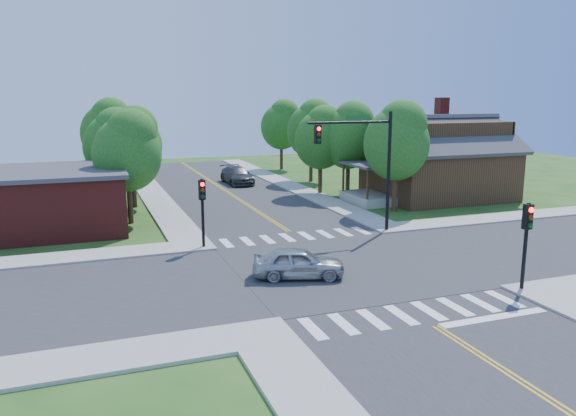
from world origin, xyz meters
name	(u,v)px	position (x,y,z in m)	size (l,w,h in m)	color
ground	(343,267)	(0.00, 0.00, 0.00)	(100.00, 100.00, 0.00)	#214D18
road_ns	(343,267)	(0.00, 0.00, 0.02)	(10.00, 90.00, 0.04)	#2D2D30
road_ew	(343,267)	(0.00, 0.00, 0.03)	(90.00, 10.00, 0.04)	#2D2D30
intersection_patch	(343,267)	(0.00, 0.00, 0.00)	(10.20, 10.20, 0.06)	#2D2D30
sidewalk_ne	(432,193)	(15.82, 15.82, 0.07)	(40.00, 40.00, 0.14)	#9E9B93
sidewalk_nw	(14,223)	(-15.82, 15.82, 0.07)	(40.00, 40.00, 0.14)	#9E9B93
crosswalk_north	(297,237)	(0.00, 6.20, 0.05)	(8.85, 2.00, 0.01)	white
crosswalk_south	(415,313)	(0.00, -6.20, 0.05)	(8.85, 2.00, 0.01)	white
centerline	(343,267)	(0.00, 0.00, 0.05)	(0.30, 90.00, 0.01)	gold
stop_bar	(494,319)	(2.50, -7.60, 0.00)	(4.60, 0.45, 0.09)	white
signal_mast_ne	(364,153)	(3.91, 5.59, 4.85)	(5.30, 0.42, 7.20)	black
signal_pole_se	(527,230)	(5.60, -5.62, 2.66)	(0.34, 0.42, 3.80)	black
signal_pole_nw	(202,200)	(-5.60, 5.58, 2.66)	(0.34, 0.42, 3.80)	black
house_ne	(438,156)	(15.11, 14.23, 3.33)	(13.05, 8.80, 7.11)	#332311
building_nw	(36,200)	(-14.20, 13.20, 1.88)	(10.40, 8.40, 3.73)	maroon
tree_e_a	(398,139)	(9.21, 10.61, 5.14)	(4.61, 4.38, 7.84)	#382314
tree_e_b	(350,134)	(9.05, 17.73, 5.04)	(4.53, 4.30, 7.70)	#382314
tree_e_c	(312,128)	(9.10, 25.71, 5.11)	(4.59, 4.36, 7.81)	#382314
tree_e_d	(282,123)	(9.43, 35.01, 5.05)	(4.53, 4.31, 7.71)	#382314
tree_w_a	(128,149)	(-8.63, 13.28, 4.80)	(4.31, 4.10, 7.33)	#382314
tree_w_b	(114,142)	(-9.12, 19.51, 4.77)	(4.29, 4.07, 7.29)	#382314
tree_w_c	(109,129)	(-9.02, 27.97, 5.20)	(4.67, 4.44, 7.94)	#382314
tree_w_d	(104,135)	(-9.07, 37.24, 4.11)	(3.70, 3.51, 6.29)	#382314
tree_house	(322,136)	(7.11, 18.94, 4.82)	(4.33, 4.11, 7.35)	#382314
tree_bldg	(133,141)	(-7.90, 18.59, 4.86)	(4.36, 4.14, 7.41)	#382314
car_silver	(298,264)	(-2.63, -0.77, 0.70)	(4.43, 2.84, 1.40)	#ACB0B3
car_dgrey	(237,176)	(1.97, 26.66, 0.77)	(2.28, 5.37, 1.54)	#333638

